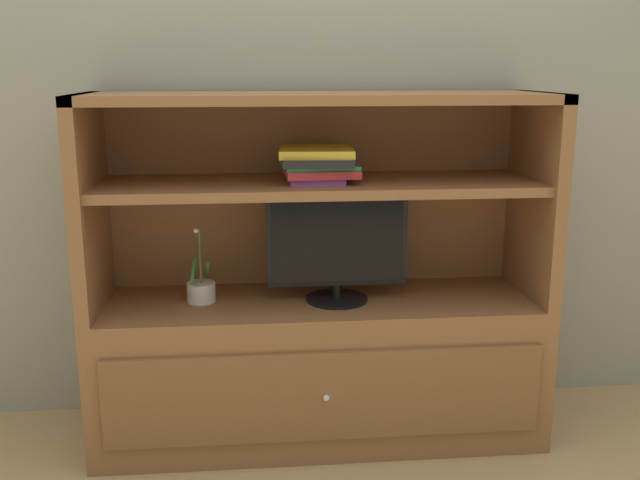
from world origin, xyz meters
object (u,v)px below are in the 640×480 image
at_px(media_console, 319,329).
at_px(tv_monitor, 337,248).
at_px(magazine_stack, 317,163).
at_px(potted_plant, 201,291).

bearing_deg(media_console, tv_monitor, -23.57).
xyz_separation_m(media_console, tv_monitor, (0.07, -0.03, 0.34)).
height_order(tv_monitor, magazine_stack, magazine_stack).
distance_m(tv_monitor, magazine_stack, 0.33).
bearing_deg(tv_monitor, potted_plant, 175.81).
xyz_separation_m(media_console, potted_plant, (-0.45, 0.01, 0.17)).
height_order(tv_monitor, potted_plant, tv_monitor).
bearing_deg(potted_plant, media_console, -1.06).
bearing_deg(potted_plant, magazine_stack, -2.21).
bearing_deg(potted_plant, tv_monitor, -4.19).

